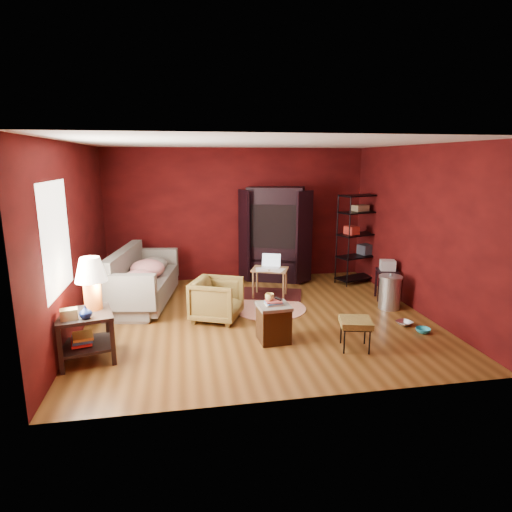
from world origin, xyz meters
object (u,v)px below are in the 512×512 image
(armchair, at_px, (217,298))
(side_table, at_px, (88,299))
(hamper, at_px, (274,322))
(sofa, at_px, (141,282))
(tv_armoire, at_px, (275,232))
(wire_shelving, at_px, (359,235))
(laptop_desk, at_px, (270,271))

(armchair, xyz_separation_m, side_table, (-1.74, -1.05, 0.42))
(side_table, bearing_deg, hamper, 1.73)
(hamper, bearing_deg, sofa, 134.78)
(tv_armoire, distance_m, wire_shelving, 1.75)
(side_table, height_order, tv_armoire, tv_armoire)
(hamper, bearing_deg, side_table, -178.27)
(armchair, distance_m, side_table, 2.08)
(hamper, relative_size, laptop_desk, 0.77)
(sofa, xyz_separation_m, wire_shelving, (4.40, 0.65, 0.62))
(laptop_desk, distance_m, tv_armoire, 1.34)
(hamper, distance_m, tv_armoire, 3.32)
(tv_armoire, xyz_separation_m, wire_shelving, (1.68, -0.49, -0.02))
(armchair, height_order, wire_shelving, wire_shelving)
(side_table, xyz_separation_m, tv_armoire, (3.19, 3.23, 0.24))
(side_table, distance_m, laptop_desk, 3.51)
(hamper, bearing_deg, laptop_desk, 79.66)
(sofa, height_order, side_table, side_table)
(side_table, bearing_deg, wire_shelving, 29.32)
(sofa, height_order, wire_shelving, wire_shelving)
(side_table, xyz_separation_m, hamper, (2.47, 0.07, -0.51))
(sofa, relative_size, laptop_desk, 2.52)
(armchair, distance_m, laptop_desk, 1.48)
(side_table, distance_m, hamper, 2.52)
(armchair, height_order, laptop_desk, laptop_desk)
(laptop_desk, bearing_deg, sofa, -159.64)
(armchair, relative_size, hamper, 1.19)
(hamper, xyz_separation_m, wire_shelving, (2.40, 2.66, 0.73))
(hamper, xyz_separation_m, tv_armoire, (0.72, 3.15, 0.75))
(laptop_desk, bearing_deg, side_table, -122.77)
(laptop_desk, bearing_deg, hamper, -79.07)
(armchair, xyz_separation_m, laptop_desk, (1.09, 1.00, 0.13))
(sofa, height_order, hamper, sofa)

